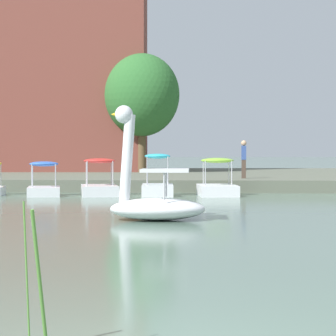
% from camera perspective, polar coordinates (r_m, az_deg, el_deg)
% --- Properties ---
extents(shore_bank_far, '(116.78, 22.15, 0.54)m').
position_cam_1_polar(shore_bank_far, '(40.06, 2.30, -0.76)').
color(shore_bank_far, '#5B6051').
rests_on(shore_bank_far, ground_plane).
extents(swan_boat, '(2.44, 1.43, 2.93)m').
position_cam_1_polar(swan_boat, '(17.47, -1.17, -2.56)').
color(swan_boat, white).
rests_on(swan_boat, ground_plane).
extents(pedal_boat_lime, '(1.70, 2.49, 1.50)m').
position_cam_1_polar(pedal_boat_lime, '(27.32, 4.12, -1.46)').
color(pedal_boat_lime, white).
rests_on(pedal_boat_lime, ground_plane).
extents(pedal_boat_cyan, '(1.36, 2.19, 1.67)m').
position_cam_1_polar(pedal_boat_cyan, '(27.21, -0.88, -1.36)').
color(pedal_boat_cyan, white).
rests_on(pedal_boat_cyan, ground_plane).
extents(pedal_boat_red, '(1.83, 2.50, 1.49)m').
position_cam_1_polar(pedal_boat_red, '(27.46, -5.72, -1.43)').
color(pedal_boat_red, white).
rests_on(pedal_boat_red, ground_plane).
extents(pedal_boat_blue, '(1.62, 2.18, 1.37)m').
position_cam_1_polar(pedal_boat_blue, '(27.56, -10.27, -1.47)').
color(pedal_boat_blue, white).
rests_on(pedal_boat_blue, ground_plane).
extents(tree_broadleaf_left, '(6.05, 5.88, 7.04)m').
position_cam_1_polar(tree_broadleaf_left, '(40.87, -2.19, 6.05)').
color(tree_broadleaf_left, brown).
rests_on(tree_broadleaf_left, shore_bank_far).
extents(person_on_path, '(0.25, 0.25, 1.73)m').
position_cam_1_polar(person_on_path, '(31.38, 6.31, 0.86)').
color(person_on_path, '#47382D').
rests_on(person_on_path, shore_bank_far).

